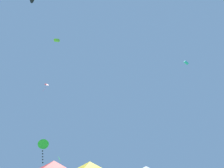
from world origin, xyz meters
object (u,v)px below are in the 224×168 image
kite_cyan_box (186,63)px  kite_red_diamond (46,85)px  kite_green_diamond (60,159)px  canopy_tent_red (53,168)px  canopy_tent_yellow (89,168)px  kite_lime_box (57,40)px  kite_green_delta (43,145)px

kite_cyan_box → kite_red_diamond: kite_cyan_box is taller
kite_green_diamond → kite_cyan_box: bearing=-2.0°
kite_cyan_box → canopy_tent_red: bearing=-132.4°
canopy_tent_yellow → canopy_tent_red: size_ratio=1.15×
canopy_tent_yellow → kite_red_diamond: 19.66m
kite_lime_box → kite_red_diamond: bearing=122.1°
kite_cyan_box → kite_red_diamond: bearing=-161.7°
canopy_tent_red → kite_green_delta: (-8.17, 11.10, 3.98)m
canopy_tent_yellow → kite_red_diamond: size_ratio=1.91×
canopy_tent_red → kite_red_diamond: 21.70m
canopy_tent_yellow → kite_green_delta: size_ratio=1.10×
kite_green_diamond → kite_lime_box: size_ratio=1.68×
kite_lime_box → kite_cyan_box: (28.23, 12.97, 0.84)m
kite_red_diamond → kite_green_diamond: bearing=91.4°
kite_green_delta → kite_cyan_box: 36.06m
canopy_tent_yellow → kite_red_diamond: kite_red_diamond is taller
canopy_tent_yellow → canopy_tent_red: 5.54m
kite_green_diamond → kite_cyan_box: size_ratio=1.86×
kite_green_delta → kite_cyan_box: size_ratio=2.73×
canopy_tent_red → kite_green_diamond: size_ratio=1.39×
kite_green_diamond → canopy_tent_yellow: bearing=-55.1°
canopy_tent_red → canopy_tent_yellow: bearing=79.5°
kite_cyan_box → kite_green_delta: bearing=-159.6°
canopy_tent_red → kite_red_diamond: (-10.57, 11.42, 15.13)m
kite_green_diamond → kite_lime_box: (2.16, -14.01, 20.52)m
kite_lime_box → kite_green_diamond: bearing=98.8°
kite_lime_box → kite_green_delta: size_ratio=0.41×
kite_lime_box → kite_cyan_box: 31.08m
kite_lime_box → kite_cyan_box: size_ratio=1.11×
canopy_tent_red → kite_red_diamond: size_ratio=1.66×
canopy_tent_red → kite_green_delta: 14.35m
canopy_tent_yellow → kite_green_diamond: (-11.85, 16.99, 2.89)m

